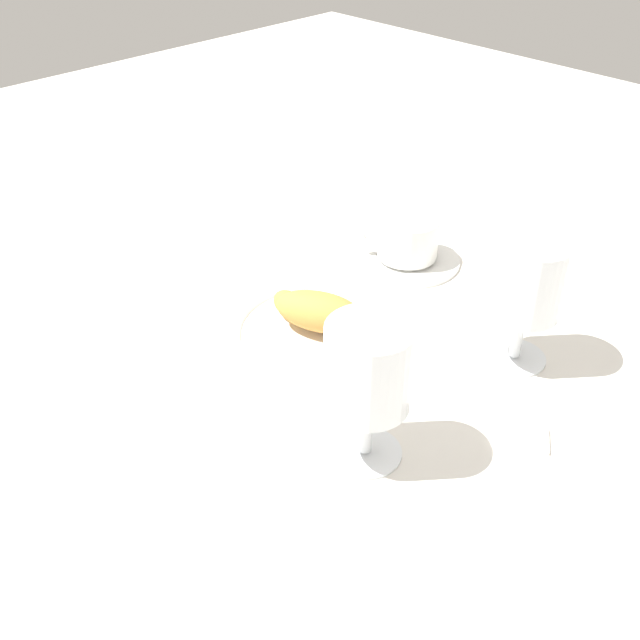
{
  "coord_description": "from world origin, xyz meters",
  "views": [
    {
      "loc": [
        0.47,
        -0.48,
        0.49
      ],
      "look_at": [
        -0.01,
        -0.01,
        0.03
      ],
      "focal_mm": 42.69,
      "sensor_mm": 36.0,
      "label": 1
    }
  ],
  "objects_px": {
    "sugar_packet": "(522,436)",
    "pastry_plate": "(320,335)",
    "juice_glass_left": "(527,285)",
    "juice_glass_right": "(368,375)",
    "coffee_cup_near": "(407,243)",
    "croissant_large": "(321,312)"
  },
  "relations": [
    {
      "from": "juice_glass_left",
      "to": "juice_glass_right",
      "type": "bearing_deg",
      "value": -93.69
    },
    {
      "from": "juice_glass_right",
      "to": "juice_glass_left",
      "type": "bearing_deg",
      "value": 86.31
    },
    {
      "from": "pastry_plate",
      "to": "juice_glass_right",
      "type": "bearing_deg",
      "value": -30.88
    },
    {
      "from": "sugar_packet",
      "to": "pastry_plate",
      "type": "bearing_deg",
      "value": 153.79
    },
    {
      "from": "croissant_large",
      "to": "juice_glass_right",
      "type": "distance_m",
      "value": 0.19
    },
    {
      "from": "coffee_cup_near",
      "to": "sugar_packet",
      "type": "distance_m",
      "value": 0.34
    },
    {
      "from": "croissant_large",
      "to": "pastry_plate",
      "type": "bearing_deg",
      "value": -65.74
    },
    {
      "from": "croissant_large",
      "to": "coffee_cup_near",
      "type": "xyz_separation_m",
      "value": [
        -0.05,
        0.2,
        -0.01
      ]
    },
    {
      "from": "coffee_cup_near",
      "to": "sugar_packet",
      "type": "xyz_separation_m",
      "value": [
        0.29,
        -0.17,
        -0.02
      ]
    },
    {
      "from": "croissant_large",
      "to": "coffee_cup_near",
      "type": "bearing_deg",
      "value": 103.55
    },
    {
      "from": "pastry_plate",
      "to": "juice_glass_right",
      "type": "xyz_separation_m",
      "value": [
        0.15,
        -0.09,
        0.08
      ]
    },
    {
      "from": "juice_glass_left",
      "to": "sugar_packet",
      "type": "xyz_separation_m",
      "value": [
        0.08,
        -0.1,
        -0.09
      ]
    },
    {
      "from": "croissant_large",
      "to": "sugar_packet",
      "type": "relative_size",
      "value": 2.5
    },
    {
      "from": "juice_glass_right",
      "to": "sugar_packet",
      "type": "relative_size",
      "value": 2.8
    },
    {
      "from": "pastry_plate",
      "to": "juice_glass_right",
      "type": "height_order",
      "value": "juice_glass_right"
    },
    {
      "from": "croissant_large",
      "to": "coffee_cup_near",
      "type": "relative_size",
      "value": 0.92
    },
    {
      "from": "croissant_large",
      "to": "juice_glass_left",
      "type": "xyz_separation_m",
      "value": [
        0.17,
        0.12,
        0.05
      ]
    },
    {
      "from": "juice_glass_right",
      "to": "sugar_packet",
      "type": "distance_m",
      "value": 0.17
    },
    {
      "from": "croissant_large",
      "to": "juice_glass_right",
      "type": "bearing_deg",
      "value": -31.47
    },
    {
      "from": "pastry_plate",
      "to": "juice_glass_left",
      "type": "distance_m",
      "value": 0.22
    },
    {
      "from": "coffee_cup_near",
      "to": "juice_glass_left",
      "type": "bearing_deg",
      "value": -19.19
    },
    {
      "from": "juice_glass_left",
      "to": "sugar_packet",
      "type": "relative_size",
      "value": 2.8
    }
  ]
}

